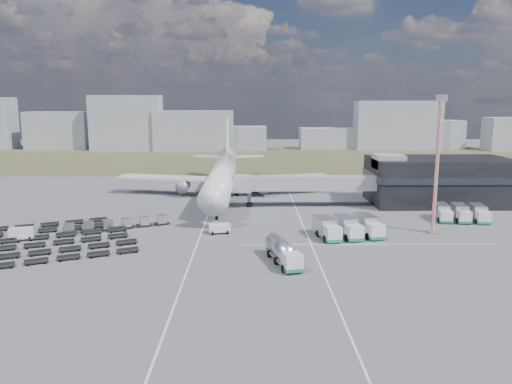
{
  "coord_description": "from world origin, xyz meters",
  "views": [
    {
      "loc": [
        6.42,
        -83.52,
        22.25
      ],
      "look_at": [
        7.59,
        16.26,
        4.0
      ],
      "focal_mm": 35.0,
      "sensor_mm": 36.0,
      "label": 1
    }
  ],
  "objects": [
    {
      "name": "service_trucks_far",
      "position": [
        46.07,
        7.57,
        1.49
      ],
      "size": [
        9.79,
        7.89,
        2.74
      ],
      "rotation": [
        0.0,
        0.0,
        -0.13
      ],
      "color": "silver",
      "rests_on": "ground"
    },
    {
      "name": "jet_bridge",
      "position": [
        15.9,
        20.42,
        5.05
      ],
      "size": [
        30.3,
        3.8,
        7.05
      ],
      "color": "#939399",
      "rests_on": "ground"
    },
    {
      "name": "lane_markings",
      "position": [
        9.77,
        3.0,
        0.01
      ],
      "size": [
        47.12,
        110.0,
        0.01
      ],
      "color": "silver",
      "rests_on": "ground"
    },
    {
      "name": "fuel_tanker",
      "position": [
        10.99,
        -17.19,
        1.59
      ],
      "size": [
        4.84,
        10.16,
        3.18
      ],
      "rotation": [
        0.0,
        0.0,
        0.25
      ],
      "color": "silver",
      "rests_on": "ground"
    },
    {
      "name": "skyline",
      "position": [
        -8.77,
        149.33,
        9.82
      ],
      "size": [
        286.94,
        24.41,
        24.79
      ],
      "color": "#9699A3",
      "rests_on": "ground"
    },
    {
      "name": "utility_van",
      "position": [
        -30.64,
        -4.93,
        1.02
      ],
      "size": [
        4.05,
        2.55,
        2.05
      ],
      "primitive_type": "cube",
      "rotation": [
        0.0,
        0.0,
        0.24
      ],
      "color": "silver",
      "rests_on": "ground"
    },
    {
      "name": "catering_truck",
      "position": [
        8.07,
        40.25,
        1.48
      ],
      "size": [
        4.78,
        6.79,
        2.88
      ],
      "rotation": [
        0.0,
        0.0,
        -0.39
      ],
      "color": "silver",
      "rests_on": "ground"
    },
    {
      "name": "airliner",
      "position": [
        0.0,
        32.38,
        5.29
      ],
      "size": [
        51.59,
        64.53,
        17.62
      ],
      "color": "silver",
      "rests_on": "ground"
    },
    {
      "name": "ground",
      "position": [
        0.0,
        0.0,
        0.0
      ],
      "size": [
        420.0,
        420.0,
        0.0
      ],
      "primitive_type": "plane",
      "color": "#565659",
      "rests_on": "ground"
    },
    {
      "name": "floodlight_mast",
      "position": [
        37.62,
        -1.21,
        11.66
      ],
      "size": [
        2.22,
        1.8,
        23.27
      ],
      "rotation": [
        0.0,
        0.0,
        0.21
      ],
      "color": "#A91B1D",
      "rests_on": "ground"
    },
    {
      "name": "terminal",
      "position": [
        47.77,
        23.96,
        5.25
      ],
      "size": [
        30.4,
        16.4,
        11.0
      ],
      "color": "black",
      "rests_on": "ground"
    },
    {
      "name": "service_trucks_near",
      "position": [
        22.63,
        -3.47,
        1.65
      ],
      "size": [
        11.3,
        9.41,
        3.03
      ],
      "rotation": [
        0.0,
        0.0,
        0.21
      ],
      "color": "silver",
      "rests_on": "ground"
    },
    {
      "name": "pushback_tug",
      "position": [
        1.15,
        -1.02,
        0.8
      ],
      "size": [
        3.95,
        2.67,
        1.6
      ],
      "primitive_type": "cube",
      "rotation": [
        0.0,
        0.0,
        0.18
      ],
      "color": "silver",
      "rests_on": "ground"
    },
    {
      "name": "uld_row",
      "position": [
        -17.01,
        1.88,
        1.0
      ],
      "size": [
        17.53,
        8.97,
        1.68
      ],
      "rotation": [
        0.0,
        0.0,
        0.42
      ],
      "color": "black",
      "rests_on": "ground"
    },
    {
      "name": "baggage_dollies",
      "position": [
        -25.68,
        -6.42,
        0.38
      ],
      "size": [
        30.53,
        30.79,
        0.75
      ],
      "rotation": [
        0.0,
        0.0,
        0.42
      ],
      "color": "black",
      "rests_on": "ground"
    },
    {
      "name": "grass_strip",
      "position": [
        0.0,
        110.0,
        0.01
      ],
      "size": [
        420.0,
        90.0,
        0.01
      ],
      "primitive_type": "cube",
      "color": "brown",
      "rests_on": "ground"
    }
  ]
}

